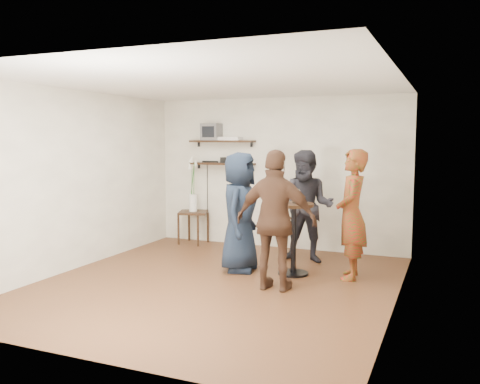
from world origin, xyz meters
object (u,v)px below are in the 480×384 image
at_px(crt_monitor, 212,132).
at_px(drinks_table, 294,229).
at_px(radio, 227,160).
at_px(person_plaid, 352,214).
at_px(person_navy, 239,212).
at_px(dvd_deck, 230,139).
at_px(side_table, 193,217).
at_px(person_brown, 276,221).
at_px(person_dark, 307,207).

xyz_separation_m(crt_monitor, drinks_table, (1.99, -1.52, -1.37)).
bearing_deg(radio, person_plaid, -29.50).
bearing_deg(radio, person_navy, -60.28).
height_order(dvd_deck, radio, dvd_deck).
xyz_separation_m(dvd_deck, radio, (-0.06, 0.00, -0.38)).
bearing_deg(radio, drinks_table, -41.77).
relative_size(radio, side_table, 0.35).
height_order(dvd_deck, side_table, dvd_deck).
xyz_separation_m(side_table, drinks_table, (2.29, -1.34, 0.15)).
bearing_deg(person_plaid, person_navy, -90.88).
height_order(person_plaid, person_brown, person_brown).
xyz_separation_m(dvd_deck, side_table, (-0.66, -0.18, -1.40)).
relative_size(dvd_deck, person_brown, 0.23).
bearing_deg(person_navy, person_brown, -138.16).
relative_size(radio, person_brown, 0.12).
xyz_separation_m(side_table, person_navy, (1.51, -1.43, 0.36)).
xyz_separation_m(radio, person_plaid, (2.48, -1.40, -0.64)).
bearing_deg(side_table, crt_monitor, 30.40).
xyz_separation_m(person_navy, person_brown, (0.79, -0.69, 0.03)).
distance_m(side_table, person_brown, 3.16).
distance_m(dvd_deck, person_brown, 3.00).
bearing_deg(person_navy, dvd_deck, 21.18).
distance_m(dvd_deck, person_plaid, 2.97).
bearing_deg(radio, person_brown, -53.48).
height_order(radio, drinks_table, radio).
distance_m(person_dark, person_navy, 1.16).
bearing_deg(side_table, dvd_deck, 14.91).
bearing_deg(side_table, person_brown, -42.80).
bearing_deg(drinks_table, side_table, 149.64).
bearing_deg(person_navy, crt_monitor, 30.23).
distance_m(dvd_deck, radio, 0.39).
height_order(side_table, person_plaid, person_plaid).
bearing_deg(dvd_deck, drinks_table, -42.88).
height_order(radio, side_table, radio).
bearing_deg(person_brown, side_table, -43.25).
bearing_deg(person_dark, person_brown, -90.68).
height_order(drinks_table, person_plaid, person_plaid).
bearing_deg(person_navy, drinks_table, -90.00).
height_order(person_plaid, person_dark, person_plaid).
relative_size(radio, person_navy, 0.13).
xyz_separation_m(crt_monitor, person_plaid, (2.77, -1.40, -1.14)).
height_order(crt_monitor, side_table, crt_monitor).
bearing_deg(crt_monitor, person_plaid, -26.83).
xyz_separation_m(crt_monitor, dvd_deck, (0.36, 0.00, -0.12)).
relative_size(side_table, person_dark, 0.36).
distance_m(drinks_table, person_plaid, 0.82).
bearing_deg(crt_monitor, person_brown, -49.03).
relative_size(drinks_table, person_navy, 0.59).
relative_size(dvd_deck, person_dark, 0.23).
bearing_deg(person_brown, drinks_table, -90.00).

